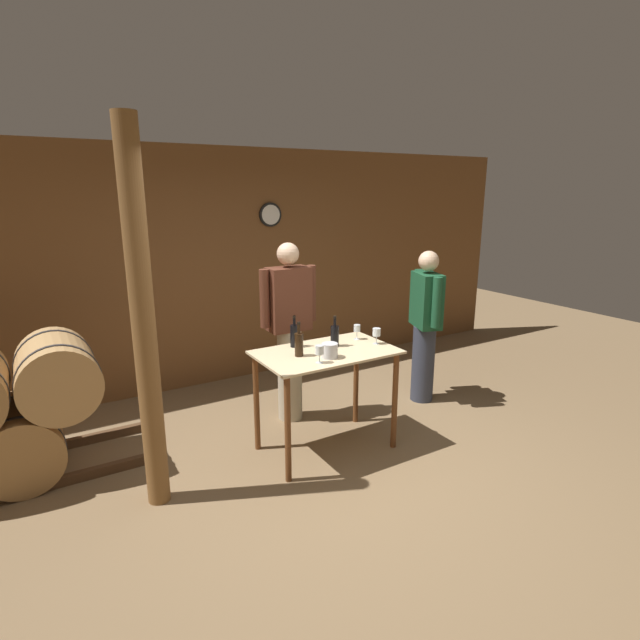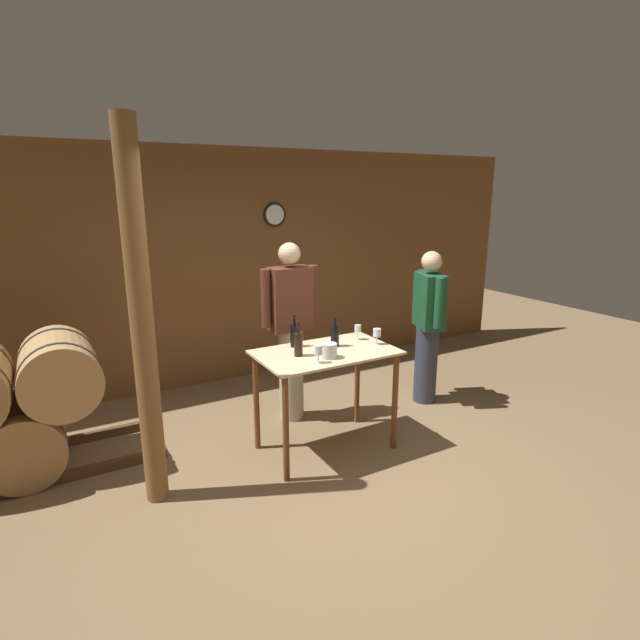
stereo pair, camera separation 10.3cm
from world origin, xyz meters
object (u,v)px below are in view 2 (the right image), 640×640
at_px(wine_bottle_far_left, 298,343).
at_px(wine_bottle_center, 335,335).
at_px(wine_bottle_left, 295,335).
at_px(person_visitor_with_scarf, 291,328).
at_px(wine_glass_near_center, 358,329).
at_px(wine_glass_near_right, 377,333).
at_px(person_host, 428,324).
at_px(ice_bucket, 329,351).
at_px(wooden_post, 142,323).
at_px(wine_glass_near_left, 318,350).

height_order(wine_bottle_far_left, wine_bottle_center, wine_bottle_far_left).
bearing_deg(wine_bottle_left, person_visitor_with_scarf, 67.95).
height_order(wine_glass_near_center, wine_glass_near_right, wine_glass_near_right).
bearing_deg(person_visitor_with_scarf, person_host, -13.23).
bearing_deg(wine_glass_near_center, wine_bottle_left, 170.66).
distance_m(wine_glass_near_center, ice_bucket, 0.57).
bearing_deg(wine_glass_near_center, person_visitor_with_scarf, 126.17).
bearing_deg(wooden_post, wine_bottle_far_left, 1.25).
relative_size(wine_bottle_far_left, wine_bottle_center, 1.07).
bearing_deg(wine_bottle_far_left, wine_glass_near_left, -76.02).
distance_m(wine_glass_near_left, person_visitor_with_scarf, 0.96).
bearing_deg(ice_bucket, wine_glass_near_center, 32.27).
xyz_separation_m(wine_bottle_center, ice_bucket, (-0.20, -0.24, -0.04)).
xyz_separation_m(wine_bottle_left, wine_glass_near_right, (0.66, -0.30, -0.00)).
bearing_deg(wine_glass_near_center, wooden_post, -174.84).
height_order(wine_bottle_center, person_visitor_with_scarf, person_visitor_with_scarf).
relative_size(wine_bottle_left, wine_glass_near_center, 2.02).
bearing_deg(wine_glass_near_left, person_host, 19.67).
height_order(wine_bottle_left, person_host, person_host).
xyz_separation_m(wine_bottle_left, wine_glass_near_left, (-0.03, -0.47, -0.00)).
xyz_separation_m(wine_glass_near_center, person_host, (1.03, 0.22, -0.15)).
distance_m(wine_bottle_left, ice_bucket, 0.42).
bearing_deg(person_visitor_with_scarf, wine_glass_near_left, -103.00).
xyz_separation_m(ice_bucket, person_visitor_with_scarf, (0.08, 0.86, -0.03)).
height_order(ice_bucket, person_host, person_host).
height_order(wine_bottle_center, ice_bucket, wine_bottle_center).
xyz_separation_m(wine_bottle_center, wine_glass_near_left, (-0.34, -0.31, 0.00)).
distance_m(wine_glass_near_right, person_visitor_with_scarf, 0.90).
height_order(wine_bottle_far_left, wine_glass_near_right, wine_bottle_far_left).
relative_size(wine_bottle_center, wine_glass_near_right, 1.90).
xyz_separation_m(wine_bottle_far_left, ice_bucket, (0.19, -0.16, -0.05)).
bearing_deg(wine_glass_near_center, wine_glass_near_left, -148.97).
bearing_deg(person_visitor_with_scarf, ice_bucket, -95.14).
height_order(wooden_post, wine_glass_near_left, wooden_post).
height_order(wine_bottle_left, person_visitor_with_scarf, person_visitor_with_scarf).
distance_m(wine_glass_near_center, wine_glass_near_right, 0.21).
distance_m(wine_bottle_center, wine_glass_near_left, 0.46).
distance_m(wine_bottle_left, wine_glass_near_left, 0.47).
relative_size(wine_glass_near_left, wine_glass_near_center, 1.05).
distance_m(wine_bottle_far_left, wine_glass_near_right, 0.75).
distance_m(wine_bottle_far_left, wine_bottle_left, 0.26).
bearing_deg(wine_bottle_far_left, person_visitor_with_scarf, 68.76).
bearing_deg(wooden_post, wine_glass_near_left, -9.17).
bearing_deg(wine_glass_near_right, wine_bottle_left, 155.58).
bearing_deg(wine_bottle_left, person_host, 4.22).
relative_size(wine_glass_near_left, ice_bucket, 1.10).
distance_m(wine_glass_near_left, ice_bucket, 0.16).
distance_m(wine_bottle_far_left, wine_glass_near_center, 0.69).
xyz_separation_m(wine_glass_near_left, ice_bucket, (0.14, 0.07, -0.04)).
distance_m(wine_bottle_center, person_host, 1.36).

